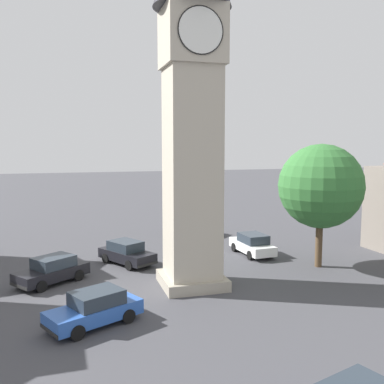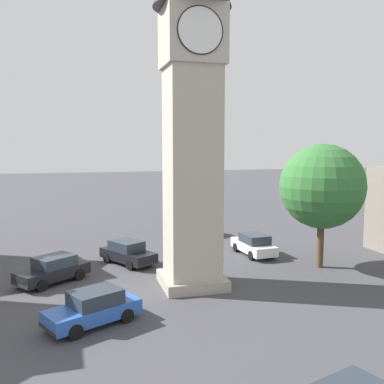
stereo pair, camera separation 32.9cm
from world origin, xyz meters
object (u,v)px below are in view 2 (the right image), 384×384
at_px(car_silver_kerb, 93,308).
at_px(car_red_corner, 53,270).
at_px(car_green_alley, 128,252).
at_px(car_white_side, 254,244).
at_px(car_black_far, 197,225).
at_px(clock_tower, 192,56).
at_px(tree, 322,187).

bearing_deg(car_silver_kerb, car_red_corner, 107.17).
bearing_deg(car_green_alley, car_white_side, -0.60).
bearing_deg(car_red_corner, car_green_alley, 31.04).
height_order(car_red_corner, car_black_far, same).
height_order(car_red_corner, car_green_alley, same).
xyz_separation_m(car_red_corner, car_green_alley, (4.57, 2.75, 0.00)).
height_order(car_silver_kerb, car_black_far, same).
bearing_deg(clock_tower, tree, 8.28).
xyz_separation_m(clock_tower, car_red_corner, (-7.54, 2.56, -11.79)).
relative_size(car_red_corner, car_white_side, 1.02).
bearing_deg(car_black_far, car_silver_kerb, -119.31).
height_order(car_white_side, tree, tree).
relative_size(clock_tower, car_white_side, 5.06).
height_order(car_white_side, car_green_alley, same).
bearing_deg(car_red_corner, car_black_far, 42.48).
xyz_separation_m(car_silver_kerb, car_red_corner, (-2.00, 6.47, 0.00)).
height_order(car_silver_kerb, tree, tree).
bearing_deg(car_silver_kerb, car_black_far, 60.69).
relative_size(clock_tower, car_black_far, 5.21).
distance_m(clock_tower, car_green_alley, 13.27).
bearing_deg(car_black_far, clock_tower, -107.08).
xyz_separation_m(car_red_corner, car_white_side, (13.54, 2.66, 0.00)).
distance_m(car_white_side, car_black_far, 8.19).
xyz_separation_m(car_silver_kerb, car_green_alley, (2.57, 9.22, 0.00)).
relative_size(car_red_corner, car_green_alley, 0.98).
distance_m(car_red_corner, car_green_alley, 5.34).
bearing_deg(car_silver_kerb, car_white_side, 38.35).
height_order(clock_tower, car_black_far, clock_tower).
distance_m(car_red_corner, car_black_far, 15.72).
bearing_deg(car_white_side, car_black_far, 103.76).
relative_size(clock_tower, car_silver_kerb, 4.83).
bearing_deg(tree, car_black_far, 112.13).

